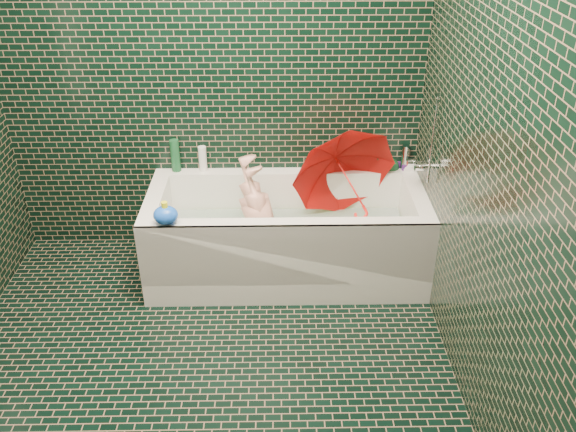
{
  "coord_description": "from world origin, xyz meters",
  "views": [
    {
      "loc": [
        0.4,
        -2.22,
        2.29
      ],
      "look_at": [
        0.46,
        0.82,
        0.52
      ],
      "focal_mm": 38.0,
      "sensor_mm": 36.0,
      "label": 1
    }
  ],
  "objects_px": {
    "child": "(265,229)",
    "rubber_duck": "(375,163)",
    "bath_toy": "(166,215)",
    "umbrella": "(351,184)",
    "bathtub": "(287,243)"
  },
  "relations": [
    {
      "from": "child",
      "to": "umbrella",
      "type": "distance_m",
      "value": 0.6
    },
    {
      "from": "rubber_duck",
      "to": "bath_toy",
      "type": "xyz_separation_m",
      "value": [
        -1.25,
        -0.68,
        0.02
      ]
    },
    {
      "from": "rubber_duck",
      "to": "child",
      "type": "bearing_deg",
      "value": -160.14
    },
    {
      "from": "bathtub",
      "to": "bath_toy",
      "type": "relative_size",
      "value": 10.68
    },
    {
      "from": "umbrella",
      "to": "child",
      "type": "bearing_deg",
      "value": 176.29
    },
    {
      "from": "bathtub",
      "to": "umbrella",
      "type": "height_order",
      "value": "umbrella"
    },
    {
      "from": "child",
      "to": "rubber_duck",
      "type": "height_order",
      "value": "rubber_duck"
    },
    {
      "from": "rubber_duck",
      "to": "bath_toy",
      "type": "bearing_deg",
      "value": -157.98
    },
    {
      "from": "child",
      "to": "bath_toy",
      "type": "relative_size",
      "value": 5.88
    },
    {
      "from": "bathtub",
      "to": "rubber_duck",
      "type": "xyz_separation_m",
      "value": [
        0.58,
        0.36,
        0.38
      ]
    },
    {
      "from": "bath_toy",
      "to": "child",
      "type": "bearing_deg",
      "value": 18.65
    },
    {
      "from": "bathtub",
      "to": "rubber_duck",
      "type": "bearing_deg",
      "value": 32.06
    },
    {
      "from": "child",
      "to": "bathtub",
      "type": "bearing_deg",
      "value": 76.73
    },
    {
      "from": "umbrella",
      "to": "bath_toy",
      "type": "bearing_deg",
      "value": -170.29
    },
    {
      "from": "child",
      "to": "bath_toy",
      "type": "distance_m",
      "value": 0.7
    }
  ]
}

